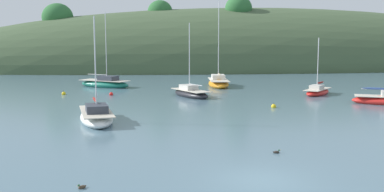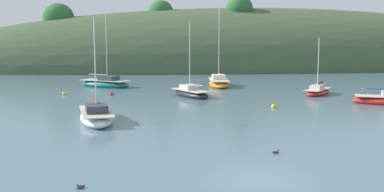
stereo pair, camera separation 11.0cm
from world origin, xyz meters
name	(u,v)px [view 1 (the left image)]	position (x,y,z in m)	size (l,w,h in m)	color
ground_plane	(261,180)	(0.00, 0.00, 0.00)	(400.00, 400.00, 0.00)	slate
far_shoreline_hill	(264,68)	(24.91, 77.31, 0.04)	(150.00, 36.00, 28.41)	#425638
sailboat_grey_yawl	(105,84)	(-8.44, 40.60, 0.44)	(7.47, 6.43, 9.88)	#196B56
sailboat_blue_center	(191,93)	(1.20, 29.02, 0.37)	(4.23, 6.41, 8.12)	#232328
sailboat_teal_outer	(96,116)	(-7.91, 15.15, 0.41)	(3.29, 7.10, 8.02)	white
sailboat_cream_ketch	(218,83)	(6.44, 39.23, 0.46)	(3.51, 7.90, 11.42)	orange
sailboat_yellow_far	(318,92)	(15.56, 28.64, 0.34)	(4.96, 5.15, 6.53)	red
mooring_buoy_inner	(64,94)	(-12.63, 32.78, 0.12)	(0.44, 0.44, 0.54)	yellow
mooring_buoy_channel	(274,106)	(7.44, 19.96, 0.12)	(0.44, 0.44, 0.54)	yellow
mooring_buoy_outer	(111,94)	(-7.35, 31.46, 0.12)	(0.44, 0.44, 0.54)	red
duck_lead	(82,187)	(-7.53, 0.10, 0.05)	(0.39, 0.35, 0.24)	#473828
duck_lone_right	(276,152)	(2.25, 4.38, 0.05)	(0.43, 0.21, 0.24)	#2D2823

